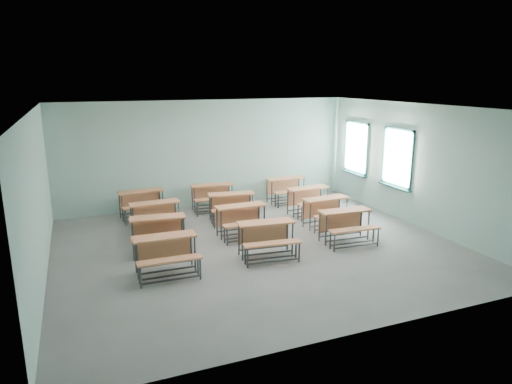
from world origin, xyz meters
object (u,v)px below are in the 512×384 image
desk_unit_r1c1 (242,216)px  desk_unit_r3c1 (213,193)px  desk_unit_r0c1 (267,234)px  desk_unit_r2c1 (232,203)px  desk_unit_r1c0 (158,229)px  desk_unit_r3c0 (142,200)px  desk_unit_r2c2 (310,197)px  desk_unit_r0c0 (166,250)px  desk_unit_r0c2 (347,221)px  desk_unit_r3c2 (287,186)px  desk_unit_r1c2 (328,208)px  desk_unit_r2c0 (156,213)px

desk_unit_r1c1 → desk_unit_r3c1: (-0.02, 2.46, 0.00)m
desk_unit_r0c1 → desk_unit_r2c1: (0.11, 2.68, 0.00)m
desk_unit_r1c0 → desk_unit_r1c1: bearing=11.0°
desk_unit_r1c1 → desk_unit_r3c0: size_ratio=0.95×
desk_unit_r2c2 → desk_unit_r0c0: bearing=-155.7°
desk_unit_r0c0 → desk_unit_r0c2: bearing=4.2°
desk_unit_r3c1 → desk_unit_r3c2: size_ratio=1.00×
desk_unit_r1c0 → desk_unit_r1c2: 4.42m
desk_unit_r2c1 → desk_unit_r1c0: bearing=-139.8°
desk_unit_r2c1 → desk_unit_r3c0: same height
desk_unit_r3c0 → desk_unit_r1c0: bearing=-96.6°
desk_unit_r0c0 → desk_unit_r0c1: same height
desk_unit_r0c2 → desk_unit_r0c0: bearing=-173.7°
desk_unit_r0c1 → desk_unit_r3c2: (2.36, 3.92, 0.00)m
desk_unit_r1c0 → desk_unit_r3c2: 5.23m
desk_unit_r1c0 → desk_unit_r3c2: (4.50, 2.66, 0.00)m
desk_unit_r0c1 → desk_unit_r0c2: (2.11, 0.14, 0.00)m
desk_unit_r0c0 → desk_unit_r1c2: (4.50, 1.40, 0.00)m
desk_unit_r1c0 → desk_unit_r1c2: same height
desk_unit_r0c0 → desk_unit_r0c1: size_ratio=0.95×
desk_unit_r0c0 → desk_unit_r0c2: same height
desk_unit_r0c0 → desk_unit_r3c0: 4.01m
desk_unit_r0c2 → desk_unit_r1c1: same height
desk_unit_r3c0 → desk_unit_r1c1: bearing=-55.9°
desk_unit_r3c2 → desk_unit_r0c1: bearing=-124.2°
desk_unit_r0c1 → desk_unit_r2c0: (-1.97, 2.53, 0.00)m
desk_unit_r1c2 → desk_unit_r3c0: 5.11m
desk_unit_r0c1 → desk_unit_r3c1: 3.92m
desk_unit_r0c0 → desk_unit_r3c1: size_ratio=0.98×
desk_unit_r0c0 → desk_unit_r3c2: (4.58, 4.02, 0.00)m
desk_unit_r3c0 → desk_unit_r3c1: (2.05, 0.01, 0.00)m
desk_unit_r0c1 → desk_unit_r2c0: same height
desk_unit_r1c2 → desk_unit_r3c0: (-4.39, 2.61, 0.00)m
desk_unit_r1c2 → desk_unit_r2c0: (-4.25, 1.22, 0.00)m
desk_unit_r0c0 → desk_unit_r2c2: bearing=30.5°
desk_unit_r0c1 → desk_unit_r3c2: size_ratio=1.03×
desk_unit_r1c2 → desk_unit_r2c2: bearing=80.4°
desk_unit_r1c1 → desk_unit_r3c1: same height
desk_unit_r0c0 → desk_unit_r0c1: (2.22, 0.10, 0.00)m
desk_unit_r0c1 → desk_unit_r1c2: 2.63m
desk_unit_r1c2 → desk_unit_r2c1: 2.57m
desk_unit_r1c1 → desk_unit_r1c0: bearing=-175.6°
desk_unit_r1c1 → desk_unit_r2c1: same height
desk_unit_r0c2 → desk_unit_r2c1: bearing=131.4°
desk_unit_r2c1 → desk_unit_r3c0: bearing=158.8°
desk_unit_r2c0 → desk_unit_r3c1: bearing=34.1°
desk_unit_r2c2 → desk_unit_r3c1: bearing=145.2°
desk_unit_r0c2 → desk_unit_r1c2: (0.17, 1.16, 0.00)m
desk_unit_r1c0 → desk_unit_r2c1: size_ratio=0.98×
desk_unit_r0c0 → desk_unit_r1c0: bearing=87.5°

